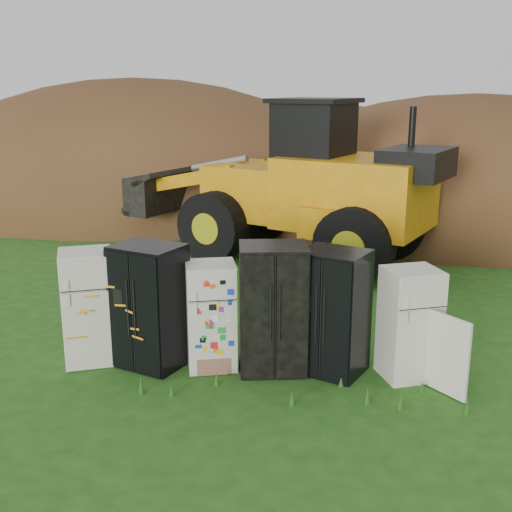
{
  "coord_description": "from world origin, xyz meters",
  "views": [
    {
      "loc": [
        1.07,
        -9.03,
        4.21
      ],
      "look_at": [
        -0.11,
        2.0,
        1.24
      ],
      "focal_mm": 45.0,
      "sensor_mm": 36.0,
      "label": 1
    }
  ],
  "objects_px": {
    "fridge_dark_mid": "(273,308)",
    "fridge_open_door": "(410,324)",
    "fridge_sticker": "(211,316)",
    "wheel_loader": "(278,178)",
    "fridge_black_side": "(150,306)",
    "fridge_black_right": "(333,312)",
    "fridge_leftmost": "(88,307)"
  },
  "relations": [
    {
      "from": "fridge_leftmost",
      "to": "fridge_open_door",
      "type": "bearing_deg",
      "value": -22.11
    },
    {
      "from": "fridge_black_side",
      "to": "wheel_loader",
      "type": "relative_size",
      "value": 0.24
    },
    {
      "from": "fridge_black_right",
      "to": "wheel_loader",
      "type": "xyz_separation_m",
      "value": [
        -1.33,
        6.78,
        1.01
      ]
    },
    {
      "from": "fridge_dark_mid",
      "to": "fridge_open_door",
      "type": "xyz_separation_m",
      "value": [
        2.01,
        -0.04,
        -0.15
      ]
    },
    {
      "from": "fridge_sticker",
      "to": "fridge_dark_mid",
      "type": "distance_m",
      "value": 0.95
    },
    {
      "from": "fridge_sticker",
      "to": "fridge_open_door",
      "type": "relative_size",
      "value": 0.99
    },
    {
      "from": "fridge_sticker",
      "to": "fridge_black_right",
      "type": "distance_m",
      "value": 1.83
    },
    {
      "from": "fridge_black_right",
      "to": "wheel_loader",
      "type": "distance_m",
      "value": 6.99
    },
    {
      "from": "fridge_black_side",
      "to": "fridge_open_door",
      "type": "relative_size",
      "value": 1.15
    },
    {
      "from": "fridge_sticker",
      "to": "fridge_dark_mid",
      "type": "xyz_separation_m",
      "value": [
        0.94,
        0.01,
        0.15
      ]
    },
    {
      "from": "fridge_black_right",
      "to": "fridge_leftmost",
      "type": "bearing_deg",
      "value": -154.9
    },
    {
      "from": "fridge_black_side",
      "to": "fridge_black_right",
      "type": "relative_size",
      "value": 1.01
    },
    {
      "from": "fridge_sticker",
      "to": "fridge_leftmost",
      "type": "bearing_deg",
      "value": 164.41
    },
    {
      "from": "fridge_leftmost",
      "to": "wheel_loader",
      "type": "distance_m",
      "value": 7.29
    },
    {
      "from": "fridge_leftmost",
      "to": "fridge_dark_mid",
      "type": "xyz_separation_m",
      "value": [
        2.87,
        -0.01,
        0.09
      ]
    },
    {
      "from": "fridge_sticker",
      "to": "wheel_loader",
      "type": "height_order",
      "value": "wheel_loader"
    },
    {
      "from": "fridge_black_side",
      "to": "fridge_open_door",
      "type": "xyz_separation_m",
      "value": [
        3.89,
        -0.01,
        -0.12
      ]
    },
    {
      "from": "fridge_open_door",
      "to": "fridge_black_side",
      "type": "bearing_deg",
      "value": 159.59
    },
    {
      "from": "fridge_dark_mid",
      "to": "wheel_loader",
      "type": "distance_m",
      "value": 6.89
    },
    {
      "from": "fridge_open_door",
      "to": "wheel_loader",
      "type": "xyz_separation_m",
      "value": [
        -2.46,
        6.85,
        1.12
      ]
    },
    {
      "from": "fridge_black_side",
      "to": "fridge_black_right",
      "type": "xyz_separation_m",
      "value": [
        2.77,
        0.05,
        -0.01
      ]
    },
    {
      "from": "fridge_sticker",
      "to": "fridge_open_door",
      "type": "bearing_deg",
      "value": -15.65
    },
    {
      "from": "fridge_black_side",
      "to": "fridge_dark_mid",
      "type": "bearing_deg",
      "value": 23.5
    },
    {
      "from": "fridge_black_right",
      "to": "wheel_loader",
      "type": "height_order",
      "value": "wheel_loader"
    },
    {
      "from": "wheel_loader",
      "to": "fridge_sticker",
      "type": "bearing_deg",
      "value": -69.18
    },
    {
      "from": "fridge_black_right",
      "to": "fridge_sticker",
      "type": "bearing_deg",
      "value": -154.15
    },
    {
      "from": "fridge_sticker",
      "to": "wheel_loader",
      "type": "xyz_separation_m",
      "value": [
        0.49,
        6.81,
        1.13
      ]
    },
    {
      "from": "fridge_open_door",
      "to": "fridge_dark_mid",
      "type": "bearing_deg",
      "value": 158.62
    },
    {
      "from": "fridge_dark_mid",
      "to": "wheel_loader",
      "type": "bearing_deg",
      "value": 85.2
    },
    {
      "from": "fridge_sticker",
      "to": "wheel_loader",
      "type": "relative_size",
      "value": 0.2
    },
    {
      "from": "fridge_open_door",
      "to": "wheel_loader",
      "type": "height_order",
      "value": "wheel_loader"
    },
    {
      "from": "fridge_dark_mid",
      "to": "wheel_loader",
      "type": "height_order",
      "value": "wheel_loader"
    }
  ]
}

